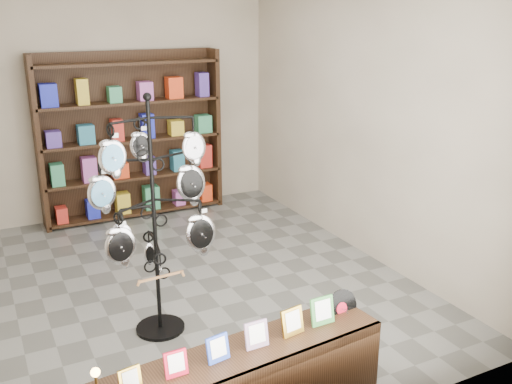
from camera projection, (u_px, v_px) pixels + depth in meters
ground at (197, 280)px, 5.95m from camera, size 5.00×5.00×0.00m
room_envelope at (191, 103)px, 5.39m from camera, size 5.00×5.00×5.00m
display_tree at (153, 200)px, 4.67m from camera, size 1.07×0.88×2.08m
back_shelving at (132, 141)px, 7.59m from camera, size 2.42×0.36×2.20m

